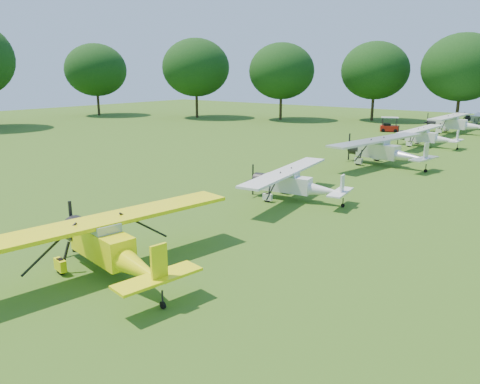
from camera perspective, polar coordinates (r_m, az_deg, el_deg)
The scene contains 8 objects.
ground at distance 23.07m, azimuth -5.27°, elevation -4.78°, with size 160.00×160.00×0.00m, color #2C5214.
tree_belt at distance 19.63m, azimuth 2.43°, elevation 15.77°, with size 137.36×130.27×14.52m.
aircraft_2 at distance 18.41m, azimuth -15.76°, elevation -5.95°, with size 7.32×11.59×2.27m.
aircraft_3 at distance 28.30m, azimuth 6.63°, elevation 1.21°, with size 6.25×9.91×1.95m.
aircraft_4 at distance 40.45m, azimuth 17.15°, elevation 5.01°, with size 7.57×11.98×2.35m.
aircraft_5 at distance 52.34m, azimuth 21.74°, elevation 6.43°, with size 6.42×10.20×2.01m.
aircraft_6 at distance 64.95m, azimuth 24.81°, elevation 7.70°, with size 7.67×12.21×2.41m.
golf_cart at distance 64.10m, azimuth 17.68°, elevation 7.58°, with size 2.53×2.10×1.88m.
Camera 1 is at (15.02, -15.78, 7.58)m, focal length 35.00 mm.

